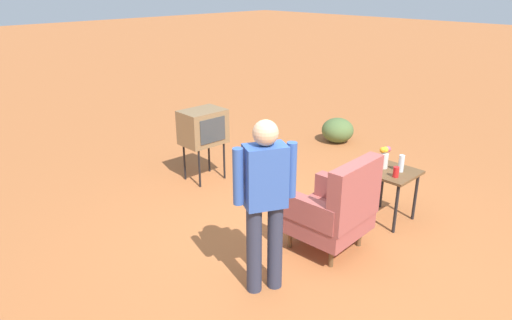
% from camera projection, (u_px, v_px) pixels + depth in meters
% --- Properties ---
extents(ground_plane, '(60.00, 60.00, 0.00)m').
position_uv_depth(ground_plane, '(303.00, 249.00, 4.96)').
color(ground_plane, '#AD6033').
extents(armchair, '(0.81, 0.81, 1.06)m').
position_uv_depth(armchair, '(335.00, 208.00, 4.77)').
color(armchair, brown).
rests_on(armchair, ground).
extents(side_table, '(0.56, 0.56, 0.63)m').
position_uv_depth(side_table, '(391.00, 178.00, 5.39)').
color(side_table, black).
rests_on(side_table, ground).
extents(tv_on_stand, '(0.61, 0.47, 1.03)m').
position_uv_depth(tv_on_stand, '(203.00, 127.00, 6.42)').
color(tv_on_stand, black).
rests_on(tv_on_stand, ground).
extents(person_standing, '(0.52, 0.36, 1.64)m').
position_uv_depth(person_standing, '(265.00, 198.00, 4.00)').
color(person_standing, '#2D3347').
rests_on(person_standing, ground).
extents(soda_can_red, '(0.07, 0.07, 0.12)m').
position_uv_depth(soda_can_red, '(396.00, 172.00, 5.17)').
color(soda_can_red, red).
rests_on(soda_can_red, side_table).
extents(bottle_short_clear, '(0.06, 0.06, 0.20)m').
position_uv_depth(bottle_short_clear, '(401.00, 163.00, 5.30)').
color(bottle_short_clear, silver).
rests_on(bottle_short_clear, side_table).
extents(flower_vase, '(0.14, 0.10, 0.27)m').
position_uv_depth(flower_vase, '(385.00, 156.00, 5.39)').
color(flower_vase, silver).
rests_on(flower_vase, side_table).
extents(shrub_far, '(0.56, 0.56, 0.43)m').
position_uv_depth(shrub_far, '(338.00, 130.00, 8.17)').
color(shrub_far, '#516B38').
rests_on(shrub_far, ground).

